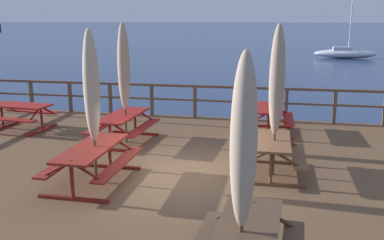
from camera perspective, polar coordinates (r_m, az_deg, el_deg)
The scene contains 13 objects.
ground_plane at distance 9.62m, azimuth -0.93°, elevation -11.64°, with size 600.00×600.00×0.00m, color navy.
wooden_deck at distance 9.46m, azimuth -0.93°, elevation -9.44°, with size 16.73×10.94×0.80m, color brown.
railing_waterside_far at distance 14.19m, azimuth 3.38°, elevation 3.16°, with size 16.53×0.10×1.09m.
picnic_table_front_left at distance 9.30m, azimuth 10.55°, elevation -3.82°, with size 1.41×1.75×0.78m.
picnic_table_mid_centre at distance 8.89m, azimuth -13.11°, elevation -4.70°, with size 1.44×2.17×0.78m.
picnic_table_mid_right at distance 11.60m, azimuth -9.12°, elevation -0.24°, with size 1.54×2.09×0.78m.
picnic_table_back_left at distance 13.70m, azimuth -21.76°, elevation 1.05°, with size 1.86×1.56×0.78m.
picnic_table_front_right at distance 12.58m, azimuth 10.14°, elevation 0.76°, with size 1.41×1.71×0.78m.
patio_umbrella_short_front at distance 8.93m, azimuth 11.22°, elevation 5.08°, with size 0.32×0.32×3.18m.
patio_umbrella_short_mid at distance 8.59m, azimuth -13.21°, elevation 4.32°, with size 0.32×0.32×3.10m.
patio_umbrella_tall_front at distance 4.98m, azimuth 6.87°, elevation -3.09°, with size 0.32×0.32×2.96m.
patio_umbrella_tall_mid_left at distance 11.32m, azimuth -9.05°, elevation 6.90°, with size 0.32×0.32×3.17m.
sailboat_distant at distance 46.22m, azimuth 19.64°, elevation 8.37°, with size 6.04×1.84×7.72m.
Camera 1 is at (1.76, -8.52, 4.10)m, focal length 40.16 mm.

